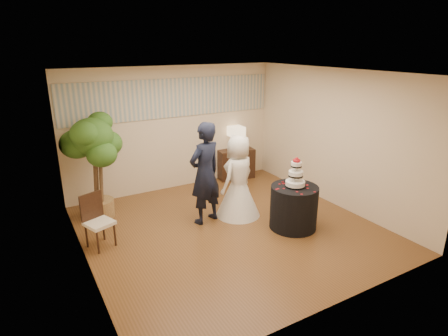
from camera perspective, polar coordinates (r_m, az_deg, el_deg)
floor at (r=7.00m, az=0.93°, el=-9.23°), size 5.00×5.00×0.00m
ceiling at (r=6.21m, az=1.07°, el=14.30°), size 5.00×5.00×0.00m
wall_back at (r=8.64m, az=-7.57°, el=5.94°), size 5.00×0.06×2.80m
wall_front at (r=4.63m, az=17.13°, el=-5.96°), size 5.00×0.06×2.80m
wall_left at (r=5.67m, az=-21.27°, el=-1.90°), size 0.06×5.00×2.80m
wall_right at (r=8.00m, az=16.62°, el=4.31°), size 0.06×5.00×2.80m
mural_border at (r=8.50m, az=-7.72°, el=10.52°), size 4.90×0.02×0.85m
groom at (r=6.91m, az=-2.90°, el=-0.83°), size 0.81×0.64×1.94m
bride at (r=7.22m, az=2.21°, el=-1.27°), size 1.12×1.12×1.63m
cake_table at (r=7.00m, az=10.56°, el=-5.89°), size 1.12×1.12×0.81m
wedding_cake at (r=6.75m, az=10.90°, el=-0.63°), size 0.35×0.35×0.55m
console at (r=9.41m, az=1.83°, el=0.64°), size 0.94×0.51×0.74m
table_lamp at (r=9.22m, az=1.87°, el=4.56°), size 0.34×0.34×0.58m
ficus_tree at (r=7.45m, az=-19.05°, el=0.16°), size 1.36×1.36×2.08m
side_chair at (r=6.56m, az=-18.49°, el=-7.75°), size 0.55×0.57×0.92m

